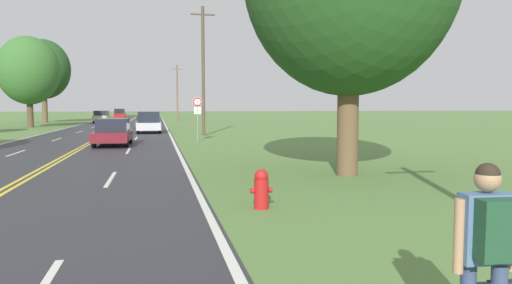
# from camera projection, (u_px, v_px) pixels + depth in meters

# --- Properties ---
(hitchhiker_person) EXTENTS (0.59, 0.44, 1.73)m
(hitchhiker_person) POSITION_uv_depth(u_px,v_px,m) (488.00, 239.00, 4.00)
(hitchhiker_person) COLOR #38476B
(hitchhiker_person) RESTS_ON ground
(fire_hydrant) EXTENTS (0.48, 0.32, 0.87)m
(fire_hydrant) POSITION_uv_depth(u_px,v_px,m) (261.00, 189.00, 9.89)
(fire_hydrant) COLOR red
(fire_hydrant) RESTS_ON ground
(traffic_sign) EXTENTS (0.60, 0.10, 2.80)m
(traffic_sign) POSITION_uv_depth(u_px,v_px,m) (197.00, 108.00, 28.63)
(traffic_sign) COLOR gray
(traffic_sign) RESTS_ON ground
(utility_pole_midground) EXTENTS (1.80, 0.24, 9.66)m
(utility_pole_midground) POSITION_uv_depth(u_px,v_px,m) (203.00, 69.00, 34.37)
(utility_pole_midground) COLOR brown
(utility_pole_midground) RESTS_ON ground
(utility_pole_far) EXTENTS (1.80, 0.24, 8.37)m
(utility_pole_far) POSITION_uv_depth(u_px,v_px,m) (177.00, 92.00, 68.22)
(utility_pole_far) COLOR brown
(utility_pole_far) RESTS_ON ground
(tree_left_verge) EXTENTS (6.97, 6.97, 11.22)m
(tree_left_verge) POSITION_uv_depth(u_px,v_px,m) (43.00, 69.00, 61.61)
(tree_left_verge) COLOR brown
(tree_left_verge) RESTS_ON ground
(tree_behind_sign) EXTENTS (6.16, 6.16, 9.48)m
(tree_behind_sign) POSITION_uv_depth(u_px,v_px,m) (29.00, 71.00, 47.47)
(tree_behind_sign) COLOR brown
(tree_behind_sign) RESTS_ON ground
(car_maroon_sedan_nearest) EXTENTS (1.95, 4.54, 1.53)m
(car_maroon_sedan_nearest) POSITION_uv_depth(u_px,v_px,m) (113.00, 132.00, 25.82)
(car_maroon_sedan_nearest) COLOR black
(car_maroon_sedan_nearest) RESTS_ON ground
(car_silver_van_approaching) EXTENTS (1.98, 4.09, 1.78)m
(car_silver_van_approaching) POSITION_uv_depth(u_px,v_px,m) (149.00, 122.00, 37.90)
(car_silver_van_approaching) COLOR black
(car_silver_van_approaching) RESTS_ON ground
(car_dark_grey_hatchback_mid_near) EXTENTS (1.91, 4.17, 1.30)m
(car_dark_grey_hatchback_mid_near) POSITION_uv_depth(u_px,v_px,m) (146.00, 121.00, 45.33)
(car_dark_grey_hatchback_mid_near) COLOR black
(car_dark_grey_hatchback_mid_near) RESTS_ON ground
(car_champagne_van_mid_far) EXTENTS (1.94, 4.51, 1.62)m
(car_champagne_van_mid_far) POSITION_uv_depth(u_px,v_px,m) (102.00, 116.00, 61.11)
(car_champagne_van_mid_far) COLOR black
(car_champagne_van_mid_far) RESTS_ON ground
(car_red_van_receding) EXTENTS (1.80, 4.31, 1.81)m
(car_red_van_receding) POSITION_uv_depth(u_px,v_px,m) (120.00, 114.00, 75.36)
(car_red_van_receding) COLOR black
(car_red_van_receding) RESTS_ON ground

